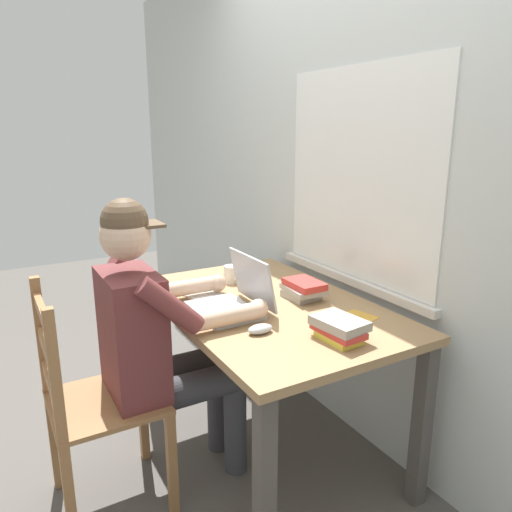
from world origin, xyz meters
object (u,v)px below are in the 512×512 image
(laptop, at_px, (236,298))
(book_stack_main, at_px, (303,289))
(desk, at_px, (267,324))
(wooden_chair, at_px, (92,403))
(coffee_mug_dark, at_px, (251,269))
(coffee_mug_white, at_px, (231,274))
(seated_person, at_px, (159,334))
(book_stack_side, at_px, (339,328))
(landscape_photo_print, at_px, (360,316))
(computer_mouse, at_px, (260,329))

(laptop, distance_m, book_stack_main, 0.33)
(desk, xyz_separation_m, laptop, (0.00, -0.16, 0.15))
(wooden_chair, relative_size, coffee_mug_dark, 7.84)
(coffee_mug_white, distance_m, coffee_mug_dark, 0.14)
(wooden_chair, distance_m, book_stack_main, 1.00)
(desk, height_order, seated_person, seated_person)
(desk, distance_m, seated_person, 0.49)
(coffee_mug_dark, height_order, book_stack_side, coffee_mug_dark)
(seated_person, relative_size, laptop, 3.78)
(landscape_photo_print, bearing_deg, book_stack_side, -72.84)
(desk, xyz_separation_m, computer_mouse, (0.26, -0.19, 0.11))
(wooden_chair, height_order, computer_mouse, wooden_chair)
(wooden_chair, relative_size, coffee_mug_white, 8.42)
(coffee_mug_dark, relative_size, landscape_photo_print, 0.92)
(coffee_mug_white, height_order, book_stack_main, book_stack_main)
(wooden_chair, xyz_separation_m, coffee_mug_dark, (-0.34, 0.90, 0.32))
(laptop, bearing_deg, computer_mouse, -6.65)
(coffee_mug_dark, bearing_deg, laptop, -36.93)
(desk, xyz_separation_m, landscape_photo_print, (0.32, 0.25, 0.10))
(seated_person, height_order, wooden_chair, seated_person)
(landscape_photo_print, bearing_deg, desk, -155.73)
(coffee_mug_white, height_order, landscape_photo_print, coffee_mug_white)
(computer_mouse, bearing_deg, book_stack_main, 122.95)
(coffee_mug_white, bearing_deg, laptop, -24.10)
(coffee_mug_white, xyz_separation_m, landscape_photo_print, (0.67, 0.25, -0.04))
(desk, height_order, wooden_chair, wooden_chair)
(laptop, height_order, book_stack_main, laptop)
(coffee_mug_white, bearing_deg, coffee_mug_dark, 105.09)
(laptop, distance_m, coffee_mug_white, 0.38)
(wooden_chair, relative_size, book_stack_side, 4.54)
(coffee_mug_dark, bearing_deg, coffee_mug_white, -74.91)
(seated_person, xyz_separation_m, wooden_chair, (-0.00, -0.28, -0.22))
(wooden_chair, xyz_separation_m, book_stack_side, (0.49, 0.80, 0.32))
(seated_person, distance_m, wooden_chair, 0.36)
(seated_person, bearing_deg, desk, 85.47)
(desk, relative_size, computer_mouse, 12.80)
(seated_person, bearing_deg, book_stack_main, 84.21)
(laptop, bearing_deg, seated_person, -97.40)
(book_stack_main, bearing_deg, book_stack_side, -18.27)
(seated_person, bearing_deg, laptop, 82.60)
(laptop, xyz_separation_m, computer_mouse, (0.26, -0.03, -0.04))
(laptop, xyz_separation_m, coffee_mug_dark, (-0.39, 0.29, -0.01))
(laptop, height_order, landscape_photo_print, laptop)
(wooden_chair, height_order, book_stack_main, wooden_chair)
(wooden_chair, bearing_deg, laptop, 86.00)
(book_stack_side, bearing_deg, seated_person, -133.64)
(desk, bearing_deg, book_stack_side, 3.93)
(wooden_chair, relative_size, laptop, 2.85)
(desk, bearing_deg, seated_person, -94.53)
(coffee_mug_dark, height_order, landscape_photo_print, coffee_mug_dark)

